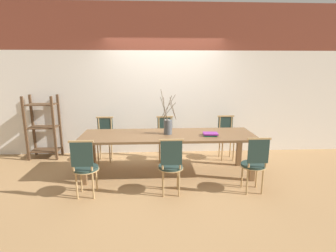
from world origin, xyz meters
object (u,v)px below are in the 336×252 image
(chair_near_center, at_px, (254,162))
(vase_centerpiece, at_px, (168,126))
(shelving_rack, at_px, (43,127))
(chair_far_center, at_px, (226,136))
(book_stack, at_px, (210,134))
(dining_table, at_px, (168,139))

(chair_near_center, xyz_separation_m, vase_centerpiece, (-1.28, 0.81, 0.39))
(vase_centerpiece, xyz_separation_m, shelving_rack, (-2.56, 1.01, -0.22))
(shelving_rack, bearing_deg, chair_near_center, -25.27)
(chair_near_center, xyz_separation_m, chair_far_center, (-0.00, 1.56, 0.00))
(book_stack, bearing_deg, vase_centerpiece, 167.93)
(shelving_rack, bearing_deg, book_stack, -19.45)
(chair_far_center, bearing_deg, book_stack, 59.04)
(dining_table, bearing_deg, chair_far_center, 31.61)
(vase_centerpiece, bearing_deg, dining_table, -80.90)
(vase_centerpiece, height_order, shelving_rack, vase_centerpiece)
(chair_far_center, height_order, vase_centerpiece, vase_centerpiece)
(dining_table, relative_size, chair_far_center, 3.35)
(chair_near_center, relative_size, book_stack, 3.39)
(chair_far_center, distance_m, vase_centerpiece, 1.53)
(book_stack, bearing_deg, chair_far_center, 59.04)
(chair_near_center, height_order, vase_centerpiece, vase_centerpiece)
(vase_centerpiece, relative_size, book_stack, 2.95)
(book_stack, bearing_deg, shelving_rack, 160.55)
(dining_table, distance_m, vase_centerpiece, 0.23)
(chair_near_center, xyz_separation_m, book_stack, (-0.55, 0.65, 0.28))
(chair_near_center, distance_m, shelving_rack, 4.25)
(dining_table, distance_m, chair_near_center, 1.50)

